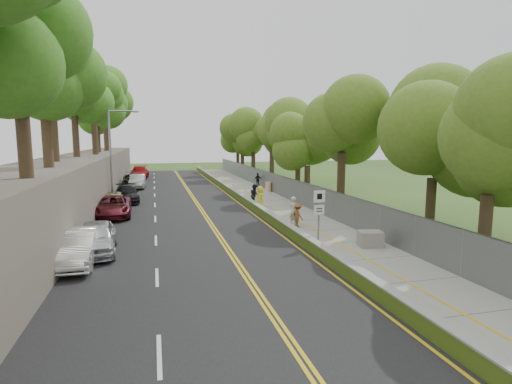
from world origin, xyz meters
The scene contains 26 objects.
ground centered at (0.00, 0.00, 0.00)m, with size 140.00×140.00×0.00m, color #33511E.
road centered at (-5.40, 15.00, 0.02)m, with size 11.20×66.00×0.04m, color black.
sidewalk centered at (2.55, 15.00, 0.03)m, with size 4.20×66.00×0.05m, color gray.
jersey_barrier centered at (0.25, 15.00, 0.30)m, with size 0.42×66.00×0.60m, color #A4E92A.
rock_embankment centered at (-13.50, 15.00, 2.00)m, with size 5.00×66.00×4.00m, color #595147.
chainlink_fence centered at (4.65, 15.00, 1.00)m, with size 0.04×66.00×2.00m, color slate.
trees_embankment centered at (-13.00, 15.00, 10.50)m, with size 6.40×66.00×13.00m, color #4A8B27, non-canonical shape.
trees_fenceside centered at (7.00, 15.00, 7.00)m, with size 7.00×66.00×14.00m, color #5A7D25, non-canonical shape.
streetlight centered at (-10.46, 14.00, 4.64)m, with size 2.52×0.22×8.00m.
signpost centered at (1.05, -3.02, 1.96)m, with size 0.62×0.09×3.10m.
construction_barrel centered at (4.30, 17.66, 0.55)m, with size 0.61×0.61×1.00m, color orange.
concrete_block centered at (3.49, -4.00, 0.44)m, with size 1.18×0.89×0.79m, color gray.
car_0 centered at (-9.99, -1.81, 0.81)m, with size 1.83×4.54×1.55m, color #B2B2B7.
car_1 centered at (-10.60, -3.38, 0.81)m, with size 1.62×4.65×1.53m, color white.
car_2 centered at (-10.08, 7.63, 0.77)m, with size 2.41×5.23×1.45m, color maroon.
car_3 centered at (-9.56, 14.07, 0.76)m, with size 2.03×4.99×1.45m, color black.
car_4 centered at (-10.29, 10.62, 0.75)m, with size 1.67×4.14×1.41m, color tan.
car_5 centered at (-9.00, 24.16, 0.80)m, with size 1.60×4.59×1.51m, color #A3A6AA.
car_6 centered at (-9.51, 25.80, 0.76)m, with size 2.39×5.18×1.44m, color black.
car_7 centered at (-9.13, 35.58, 0.86)m, with size 2.30×5.67×1.64m, color #980C0D.
car_8 centered at (-10.60, 35.76, 0.72)m, with size 1.60×3.97×1.35m, color silver.
painter_0 centered at (0.75, 7.73, 0.97)m, with size 0.90×0.58×1.84m, color gold.
painter_1 centered at (1.37, 1.72, 0.98)m, with size 0.68×0.44×1.85m, color beige.
painter_2 centered at (0.75, 9.42, 0.95)m, with size 0.87×0.68×1.80m, color black.
painter_3 centered at (1.45, 1.16, 0.81)m, with size 0.98×0.57×1.52m, color brown.
person_far centered at (4.20, 21.59, 0.87)m, with size 0.96×0.40×1.63m, color black.
Camera 1 is at (-7.17, -21.91, 5.59)m, focal length 28.00 mm.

